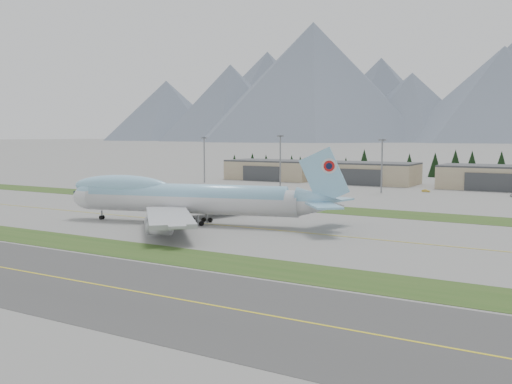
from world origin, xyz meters
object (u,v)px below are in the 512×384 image
Objects in this scene: hangar_center at (368,173)px; service_vehicle_b at (426,192)px; boeing_747_freighter at (187,198)px; hangar_right at (495,177)px; hangar_left at (273,170)px; service_vehicle_a at (323,186)px.

service_vehicle_b is (36.13, -29.51, -5.39)m from hangar_center.
boeing_747_freighter reaches higher than hangar_right.
hangar_right is 38.33m from service_vehicle_b.
service_vehicle_b is (91.13, -29.51, -5.39)m from hangar_left.
service_vehicle_b is at bearing 59.71° from boeing_747_freighter.
hangar_center is at bearing 0.00° from hangar_left.
hangar_right reaches higher than service_vehicle_b.
boeing_747_freighter is at bearing -89.82° from hangar_center.
service_vehicle_b is (35.67, 122.40, -7.05)m from boeing_747_freighter.
hangar_center is (55.00, 0.00, 0.00)m from hangar_left.
hangar_left is 115.00m from hangar_right.
boeing_747_freighter reaches higher than hangar_center.
service_vehicle_a is 50.05m from service_vehicle_b.
hangar_center is at bearing 51.69° from service_vehicle_b.
hangar_left is at bearing 180.00° from hangar_center.
service_vehicle_a is 1.08× the size of service_vehicle_b.
hangar_center is 60.00m from hangar_right.
service_vehicle_a is (-14.18, 126.88, -7.05)m from boeing_747_freighter.
service_vehicle_a is at bearing -161.24° from hangar_right.
service_vehicle_b is at bearing -39.24° from hangar_center.
hangar_left is (-55.47, 151.91, -1.66)m from boeing_747_freighter.
hangar_center is (-0.47, 151.91, -1.66)m from boeing_747_freighter.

